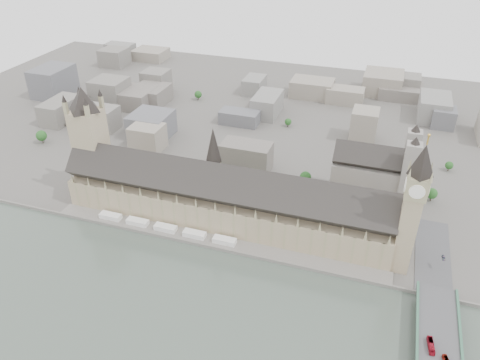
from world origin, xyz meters
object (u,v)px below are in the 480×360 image
(palace_of_westminster, at_px, (224,199))
(victoria_tower, at_px, (90,138))
(elizabeth_tower, at_px, (414,201))
(red_bus_north, at_px, (431,345))
(car_approach, at_px, (444,258))
(westminster_abbey, at_px, (375,174))

(palace_of_westminster, xyz_separation_m, victoria_tower, (-122.00, 6.30, 32.50))
(elizabeth_tower, relative_size, red_bus_north, 8.69)
(palace_of_westminster, xyz_separation_m, elizabeth_tower, (138.00, -11.70, 35.38))
(palace_of_westminster, bearing_deg, elizabeth_tower, -4.85)
(elizabeth_tower, relative_size, victoria_tower, 1.07)
(victoria_tower, distance_m, car_approach, 292.38)
(elizabeth_tower, bearing_deg, car_approach, 15.43)
(elizabeth_tower, relative_size, westminster_abbey, 1.58)
(palace_of_westminster, relative_size, car_approach, 49.01)
(palace_of_westminster, height_order, elizabeth_tower, elizabeth_tower)
(palace_of_westminster, relative_size, red_bus_north, 21.43)
(palace_of_westminster, relative_size, westminster_abbey, 3.90)
(car_approach, bearing_deg, westminster_abbey, 120.23)
(palace_of_westminster, height_order, car_approach, palace_of_westminster)
(elizabeth_tower, height_order, victoria_tower, elizabeth_tower)
(westminster_abbey, height_order, red_bus_north, westminster_abbey)
(elizabeth_tower, relative_size, car_approach, 19.88)
(westminster_abbey, distance_m, car_approach, 97.84)
(victoria_tower, relative_size, car_approach, 18.49)
(elizabeth_tower, distance_m, westminster_abbey, 96.91)
(westminster_abbey, bearing_deg, red_bus_north, -74.09)
(palace_of_westminster, relative_size, elizabeth_tower, 2.47)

